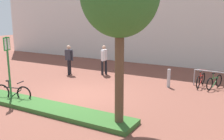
{
  "coord_description": "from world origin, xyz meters",
  "views": [
    {
      "loc": [
        6.56,
        -8.87,
        3.51
      ],
      "look_at": [
        0.98,
        1.01,
        1.04
      ],
      "focal_mm": 41.63,
      "sensor_mm": 36.0,
      "label": 1
    }
  ],
  "objects": [
    {
      "name": "person_casual_tan",
      "position": [
        -1.18,
        3.89,
        0.98
      ],
      "size": [
        0.3,
        0.6,
        1.72
      ],
      "color": "black",
      "rests_on": "ground"
    },
    {
      "name": "bike_at_sign",
      "position": [
        -1.99,
        -2.0,
        0.35
      ],
      "size": [
        1.65,
        0.53,
        0.86
      ],
      "color": "black",
      "rests_on": "ground"
    },
    {
      "name": "bike_rack_cluster",
      "position": [
        5.25,
        4.0,
        0.35
      ],
      "size": [
        2.66,
        1.67,
        0.83
      ],
      "color": "#99999E",
      "rests_on": "ground"
    },
    {
      "name": "planter_strip",
      "position": [
        -0.01,
        -2.09,
        0.08
      ],
      "size": [
        7.0,
        1.1,
        0.16
      ],
      "primitive_type": "cube",
      "color": "#336028",
      "rests_on": "ground"
    },
    {
      "name": "ground_plane",
      "position": [
        0.0,
        0.0,
        0.0
      ],
      "size": [
        60.0,
        60.0,
        0.0
      ],
      "primitive_type": "plane",
      "color": "brown"
    },
    {
      "name": "bollard_steel",
      "position": [
        2.96,
        3.1,
        0.45
      ],
      "size": [
        0.16,
        0.16,
        0.9
      ],
      "primitive_type": "cylinder",
      "color": "#ADADB2",
      "rests_on": "ground"
    },
    {
      "name": "parking_sign_post",
      "position": [
        -2.01,
        -2.09,
        1.71
      ],
      "size": [
        0.11,
        0.36,
        2.64
      ],
      "color": "#2D7238",
      "rests_on": "ground"
    },
    {
      "name": "person_suited_navy",
      "position": [
        -2.99,
        2.92,
        0.98
      ],
      "size": [
        0.61,
        0.47,
        1.72
      ],
      "color": "black",
      "rests_on": "ground"
    }
  ]
}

